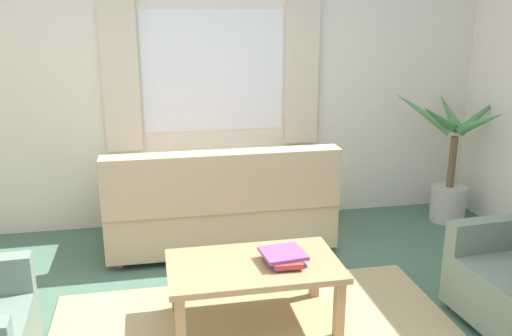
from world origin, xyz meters
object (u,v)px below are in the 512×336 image
at_px(couch, 220,207).
at_px(coffee_table, 254,271).
at_px(potted_plant, 450,166).
at_px(book_stack_on_table, 284,257).

xyz_separation_m(couch, coffee_table, (0.05, -1.24, 0.01)).
xyz_separation_m(couch, potted_plant, (2.25, 0.20, 0.19)).
bearing_deg(coffee_table, potted_plant, 33.34).
bearing_deg(book_stack_on_table, potted_plant, 36.28).
relative_size(couch, coffee_table, 1.73).
bearing_deg(book_stack_on_table, couch, 100.97).
height_order(couch, coffee_table, couch).
distance_m(book_stack_on_table, potted_plant, 2.49).
relative_size(coffee_table, book_stack_on_table, 3.72).
bearing_deg(coffee_table, book_stack_on_table, -7.76).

